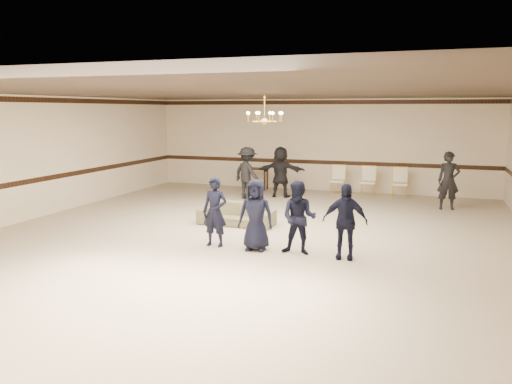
{
  "coord_description": "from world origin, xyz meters",
  "views": [
    {
      "loc": [
        3.79,
        -10.43,
        2.83
      ],
      "look_at": [
        0.31,
        -0.5,
        1.11
      ],
      "focal_mm": 35.34,
      "sensor_mm": 36.0,
      "label": 1
    }
  ],
  "objects_px": {
    "adult_mid": "(281,172)",
    "adult_left": "(247,173)",
    "chandelier": "(265,108)",
    "boy_d": "(345,221)",
    "boy_c": "(299,218)",
    "adult_right": "(449,181)",
    "banquet_chair_left": "(338,180)",
    "console_table": "(255,179)",
    "banquet_chair_mid": "(368,182)",
    "banquet_chair_right": "(400,183)",
    "boy_a": "(215,212)",
    "settee": "(236,214)",
    "boy_b": "(256,215)"
  },
  "relations": [
    {
      "from": "boy_a",
      "to": "settee",
      "type": "bearing_deg",
      "value": 98.96
    },
    {
      "from": "chandelier",
      "to": "adult_right",
      "type": "relative_size",
      "value": 0.57
    },
    {
      "from": "banquet_chair_left",
      "to": "banquet_chair_mid",
      "type": "height_order",
      "value": "same"
    },
    {
      "from": "adult_left",
      "to": "adult_right",
      "type": "distance_m",
      "value": 6.01
    },
    {
      "from": "boy_a",
      "to": "boy_b",
      "type": "bearing_deg",
      "value": 0.22
    },
    {
      "from": "banquet_chair_right",
      "to": "adult_right",
      "type": "bearing_deg",
      "value": -50.04
    },
    {
      "from": "settee",
      "to": "adult_left",
      "type": "distance_m",
      "value": 3.7
    },
    {
      "from": "boy_c",
      "to": "console_table",
      "type": "xyz_separation_m",
      "value": [
        -3.54,
        7.43,
        -0.34
      ]
    },
    {
      "from": "chandelier",
      "to": "banquet_chair_right",
      "type": "height_order",
      "value": "chandelier"
    },
    {
      "from": "settee",
      "to": "banquet_chair_right",
      "type": "height_order",
      "value": "banquet_chair_right"
    },
    {
      "from": "chandelier",
      "to": "settee",
      "type": "distance_m",
      "value": 2.7
    },
    {
      "from": "boy_b",
      "to": "console_table",
      "type": "height_order",
      "value": "boy_b"
    },
    {
      "from": "adult_mid",
      "to": "adult_right",
      "type": "distance_m",
      "value": 5.12
    },
    {
      "from": "boy_c",
      "to": "adult_left",
      "type": "distance_m",
      "value": 6.32
    },
    {
      "from": "banquet_chair_mid",
      "to": "settee",
      "type": "bearing_deg",
      "value": -115.99
    },
    {
      "from": "boy_b",
      "to": "adult_mid",
      "type": "bearing_deg",
      "value": 96.19
    },
    {
      "from": "banquet_chair_right",
      "to": "console_table",
      "type": "height_order",
      "value": "banquet_chair_right"
    },
    {
      "from": "boy_c",
      "to": "adult_mid",
      "type": "height_order",
      "value": "adult_mid"
    },
    {
      "from": "boy_a",
      "to": "banquet_chair_mid",
      "type": "relative_size",
      "value": 1.49
    },
    {
      "from": "settee",
      "to": "boy_b",
      "type": "bearing_deg",
      "value": -57.31
    },
    {
      "from": "adult_mid",
      "to": "adult_right",
      "type": "xyz_separation_m",
      "value": [
        5.1,
        -0.4,
        0.0
      ]
    },
    {
      "from": "boy_d",
      "to": "boy_c",
      "type": "bearing_deg",
      "value": 175.52
    },
    {
      "from": "boy_b",
      "to": "banquet_chair_mid",
      "type": "distance_m",
      "value": 7.36
    },
    {
      "from": "banquet_chair_right",
      "to": "console_table",
      "type": "bearing_deg",
      "value": 172.85
    },
    {
      "from": "adult_left",
      "to": "settee",
      "type": "bearing_deg",
      "value": 134.23
    },
    {
      "from": "banquet_chair_mid",
      "to": "console_table",
      "type": "xyz_separation_m",
      "value": [
        -4.0,
        0.2,
        -0.1
      ]
    },
    {
      "from": "chandelier",
      "to": "adult_left",
      "type": "height_order",
      "value": "chandelier"
    },
    {
      "from": "adult_left",
      "to": "boy_a",
      "type": "bearing_deg",
      "value": 131.63
    },
    {
      "from": "adult_left",
      "to": "adult_mid",
      "type": "distance_m",
      "value": 1.14
    },
    {
      "from": "adult_mid",
      "to": "banquet_chair_right",
      "type": "relative_size",
      "value": 1.7
    },
    {
      "from": "boy_c",
      "to": "banquet_chair_left",
      "type": "distance_m",
      "value": 7.25
    },
    {
      "from": "boy_a",
      "to": "banquet_chair_mid",
      "type": "height_order",
      "value": "boy_a"
    },
    {
      "from": "boy_c",
      "to": "adult_right",
      "type": "relative_size",
      "value": 0.88
    },
    {
      "from": "adult_left",
      "to": "adult_mid",
      "type": "height_order",
      "value": "same"
    },
    {
      "from": "banquet_chair_left",
      "to": "console_table",
      "type": "height_order",
      "value": "banquet_chair_left"
    },
    {
      "from": "adult_mid",
      "to": "adult_left",
      "type": "bearing_deg",
      "value": 34.44
    },
    {
      "from": "adult_mid",
      "to": "settee",
      "type": "bearing_deg",
      "value": 88.08
    },
    {
      "from": "boy_a",
      "to": "boy_d",
      "type": "height_order",
      "value": "same"
    },
    {
      "from": "banquet_chair_left",
      "to": "console_table",
      "type": "relative_size",
      "value": 1.06
    },
    {
      "from": "boy_c",
      "to": "boy_d",
      "type": "distance_m",
      "value": 0.9
    },
    {
      "from": "chandelier",
      "to": "banquet_chair_left",
      "type": "bearing_deg",
      "value": 80.64
    },
    {
      "from": "adult_right",
      "to": "banquet_chair_left",
      "type": "distance_m",
      "value": 3.72
    },
    {
      "from": "boy_b",
      "to": "banquet_chair_left",
      "type": "xyz_separation_m",
      "value": [
        0.36,
        7.23,
        -0.24
      ]
    },
    {
      "from": "banquet_chair_left",
      "to": "banquet_chair_right",
      "type": "distance_m",
      "value": 2.0
    },
    {
      "from": "banquet_chair_right",
      "to": "banquet_chair_left",
      "type": "bearing_deg",
      "value": 175.14
    },
    {
      "from": "boy_c",
      "to": "banquet_chair_mid",
      "type": "height_order",
      "value": "boy_c"
    },
    {
      "from": "chandelier",
      "to": "console_table",
      "type": "bearing_deg",
      "value": 111.66
    },
    {
      "from": "boy_c",
      "to": "boy_d",
      "type": "height_order",
      "value": "same"
    },
    {
      "from": "boy_a",
      "to": "banquet_chair_mid",
      "type": "xyz_separation_m",
      "value": [
        2.26,
        7.23,
        -0.24
      ]
    },
    {
      "from": "chandelier",
      "to": "boy_d",
      "type": "height_order",
      "value": "chandelier"
    }
  ]
}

